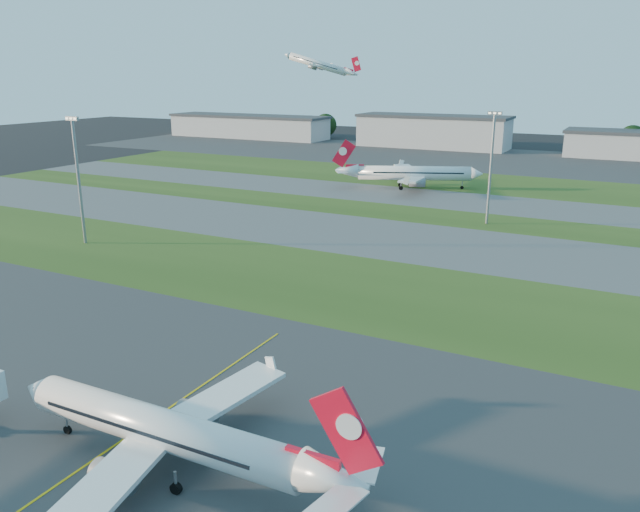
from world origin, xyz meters
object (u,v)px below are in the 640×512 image
Objects in this scene: airliner_parked at (165,431)px; light_mast_centre at (491,161)px; airliner_taxiing at (413,174)px; light_mast_west at (78,172)px.

light_mast_centre reaches higher than airliner_parked.
light_mast_centre is (3.19, 108.13, 11.00)m from airliner_parked.
light_mast_centre is (31.23, -36.57, 10.20)m from airliner_taxiing.
airliner_taxiing is at bearing 100.28° from airliner_parked.
airliner_taxiing is at bearing 130.50° from light_mast_centre.
airliner_taxiing is (-28.04, 144.70, 0.81)m from airliner_parked.
airliner_taxiing reaches higher than airliner_parked.
airliner_taxiing is at bearing 67.28° from light_mast_west.
airliner_parked is 1.35× the size of light_mast_west.
light_mast_west reaches higher than airliner_taxiing.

